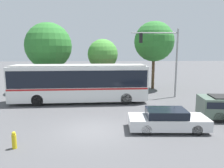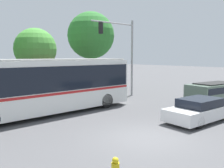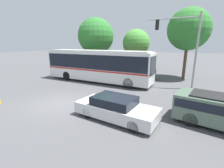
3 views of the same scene
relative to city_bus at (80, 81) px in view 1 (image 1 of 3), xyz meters
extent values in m
plane|color=#4C4C4F|center=(1.36, -6.89, -1.92)|extent=(140.00, 140.00, 0.00)
cube|color=silver|center=(-0.01, 0.00, -0.16)|extent=(11.98, 2.78, 3.03)
cube|color=black|center=(-0.01, 0.00, 0.33)|extent=(11.74, 2.81, 1.45)
cube|color=#B21E1E|center=(-0.01, 0.00, -0.52)|extent=(11.86, 2.80, 0.14)
cube|color=black|center=(5.97, 0.15, 0.21)|extent=(0.11, 2.10, 1.70)
cube|color=#9D9D99|center=(-0.01, 0.00, 1.41)|extent=(11.50, 2.57, 0.10)
cylinder|color=black|center=(4.01, 1.19, -1.42)|extent=(1.01, 0.33, 1.00)
cylinder|color=black|center=(4.07, -0.98, -1.42)|extent=(1.01, 0.33, 1.00)
cylinder|color=black|center=(-3.50, 0.99, -1.42)|extent=(1.01, 0.33, 1.00)
cylinder|color=black|center=(-3.44, -1.17, -1.42)|extent=(1.01, 0.33, 1.00)
cube|color=silver|center=(5.87, -6.97, -1.43)|extent=(4.70, 2.08, 0.64)
cube|color=black|center=(5.76, -6.97, -0.88)|extent=(2.39, 1.73, 0.46)
cylinder|color=black|center=(7.34, -6.26, -1.62)|extent=(0.62, 0.25, 0.61)
cylinder|color=black|center=(7.25, -7.86, -1.62)|extent=(0.62, 0.25, 0.61)
cylinder|color=black|center=(4.54, -6.10, -1.62)|extent=(0.62, 0.25, 0.61)
cylinder|color=black|center=(4.45, -7.70, -1.62)|extent=(0.62, 0.25, 0.61)
cylinder|color=black|center=(9.79, -4.21, -1.56)|extent=(0.75, 0.35, 0.72)
cylinder|color=black|center=(9.58, -5.88, -1.56)|extent=(0.75, 0.35, 0.72)
cylinder|color=gray|center=(9.30, 1.66, 1.42)|extent=(0.18, 0.18, 6.67)
cylinder|color=gray|center=(7.05, 1.66, 4.35)|extent=(4.50, 0.12, 0.12)
cube|color=black|center=(5.73, 1.66, 3.85)|extent=(0.30, 0.22, 0.90)
cylinder|color=red|center=(5.73, 1.78, 4.15)|extent=(0.18, 0.02, 0.18)
cylinder|color=yellow|center=(5.73, 1.78, 3.85)|extent=(0.18, 0.02, 0.18)
cylinder|color=green|center=(5.73, 1.78, 3.55)|extent=(0.18, 0.02, 0.18)
cube|color=#286028|center=(2.19, 3.89, -1.36)|extent=(6.12, 1.39, 1.13)
cube|color=#B22D6B|center=(2.19, 3.89, -0.50)|extent=(6.00, 1.32, 0.60)
cylinder|color=brown|center=(-3.89, 5.47, -0.31)|extent=(0.39, 0.39, 3.23)
sphere|color=#2D752D|center=(-3.89, 5.47, 3.15)|extent=(5.13, 5.13, 5.13)
cylinder|color=brown|center=(2.12, 5.85, -0.48)|extent=(0.32, 0.32, 2.89)
sphere|color=#479338|center=(2.12, 5.85, 2.22)|extent=(3.46, 3.46, 3.46)
cylinder|color=brown|center=(8.13, 6.24, 0.04)|extent=(0.35, 0.35, 3.93)
sphere|color=#2D752D|center=(8.13, 6.24, 3.69)|extent=(4.66, 4.66, 4.66)
cylinder|color=gold|center=(-2.29, -8.99, -1.57)|extent=(0.22, 0.22, 0.70)
sphere|color=gold|center=(-2.29, -8.99, -1.15)|extent=(0.18, 0.18, 0.18)
camera|label=1|loc=(1.96, -18.95, 2.87)|focal=34.31mm
camera|label=2|loc=(-6.46, -13.61, 1.63)|focal=38.90mm
camera|label=3|loc=(9.62, -14.28, 2.20)|focal=25.44mm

